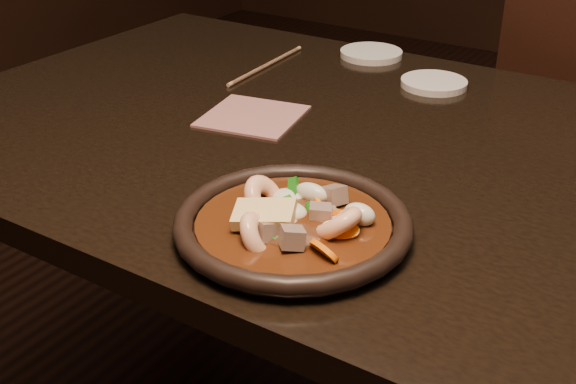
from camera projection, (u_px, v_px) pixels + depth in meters
The scene contains 7 objects.
table at pixel (396, 196), 1.11m from camera, with size 1.60×0.90×0.75m.
plate at pixel (293, 225), 0.85m from camera, with size 0.28×0.28×0.03m.
stirfry at pixel (296, 220), 0.85m from camera, with size 0.17×0.17×0.06m.
saucer_left at pixel (371, 54), 1.47m from camera, with size 0.13×0.13×0.01m, color silver.
saucer_right at pixel (434, 83), 1.31m from camera, with size 0.12×0.12×0.01m, color silver.
chopsticks at pixel (266, 65), 1.41m from camera, with size 0.02×0.27×0.01m.
napkin at pixel (253, 116), 1.18m from camera, with size 0.15×0.15×0.00m, color #9E6361.
Camera 1 is at (0.39, -0.91, 1.20)m, focal length 45.00 mm.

